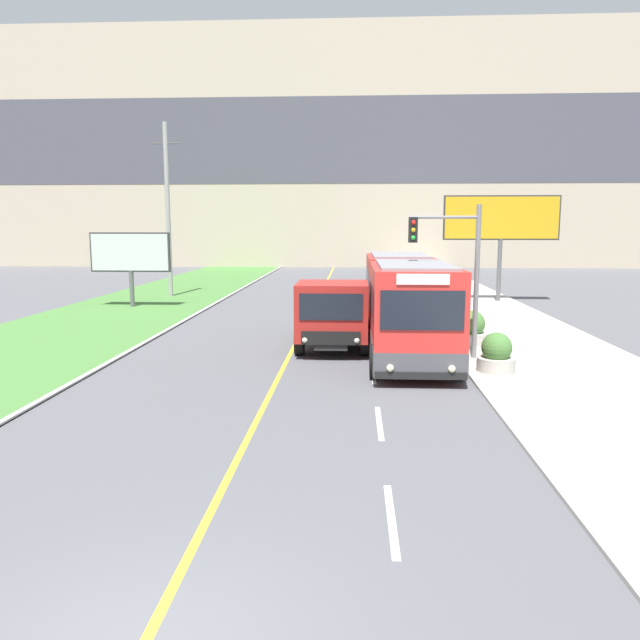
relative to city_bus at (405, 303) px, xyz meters
name	(u,v)px	position (x,y,z in m)	size (l,w,h in m)	color
lane_marking_centre	(213,560)	(-3.61, -14.59, -1.63)	(2.88, 140.00, 0.01)	gold
apartment_block_background	(335,151)	(-3.96, 47.55, 10.75)	(80.00, 8.04, 24.77)	#BCAD93
city_bus	(405,303)	(0.00, 0.00, 0.00)	(2.66, 11.64, 3.22)	red
dump_truck	(333,314)	(-2.53, -0.32, -0.39)	(2.50, 6.64, 2.44)	black
utility_pole_far	(168,210)	(-13.16, 15.81, 3.66)	(1.80, 0.28, 10.47)	#9E9E99
traffic_light_mast	(455,261)	(1.41, -1.92, 1.59)	(2.28, 0.32, 5.01)	slate
billboard_large	(501,221)	(6.46, 13.95, 2.99)	(6.47, 0.24, 6.03)	#59595B
billboard_small	(130,254)	(-13.74, 10.67, 1.20)	(4.29, 0.24, 3.99)	#59595B
planter_round_near	(496,355)	(2.41, -3.83, -1.05)	(1.11, 1.11, 1.16)	#B7B2A8
planter_round_second	(471,330)	(2.45, 0.38, -1.02)	(1.21, 1.21, 1.24)	#B7B2A8
planter_round_third	(451,314)	(2.36, 4.60, -1.05)	(1.14, 1.14, 1.16)	#B7B2A8
planter_round_far	(435,303)	(2.22, 8.81, -1.06)	(1.15, 1.15, 1.15)	#B7B2A8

